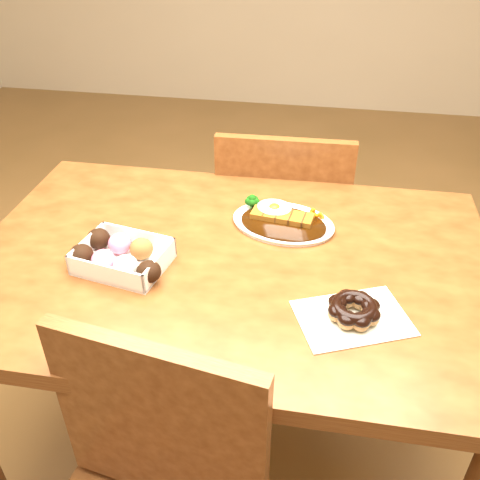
% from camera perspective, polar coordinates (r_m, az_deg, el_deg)
% --- Properties ---
extents(ground, '(6.00, 6.00, 0.00)m').
position_cam_1_polar(ground, '(1.78, -0.81, -21.61)').
color(ground, brown).
rests_on(ground, ground).
extents(table, '(1.20, 0.80, 0.75)m').
position_cam_1_polar(table, '(1.29, -1.04, -5.39)').
color(table, '#512710').
rests_on(table, ground).
extents(chair_far, '(0.43, 0.43, 0.87)m').
position_cam_1_polar(chair_far, '(1.81, 4.57, 0.93)').
color(chair_far, '#512710').
rests_on(chair_far, ground).
extents(katsu_curry_plate, '(0.28, 0.23, 0.05)m').
position_cam_1_polar(katsu_curry_plate, '(1.34, 4.48, 2.15)').
color(katsu_curry_plate, white).
rests_on(katsu_curry_plate, table).
extents(donut_box, '(0.22, 0.18, 0.05)m').
position_cam_1_polar(donut_box, '(1.22, -12.64, -1.62)').
color(donut_box, white).
rests_on(donut_box, table).
extents(pon_de_ring, '(0.26, 0.22, 0.04)m').
position_cam_1_polar(pon_de_ring, '(1.08, 12.03, -7.36)').
color(pon_de_ring, silver).
rests_on(pon_de_ring, table).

